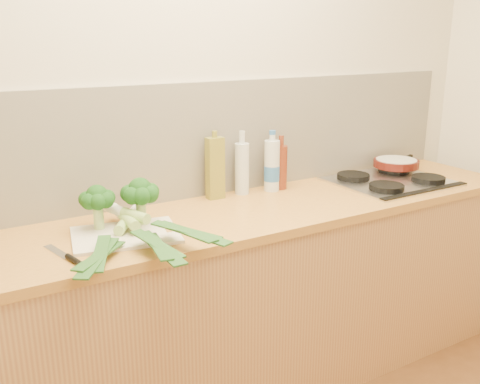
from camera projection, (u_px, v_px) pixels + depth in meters
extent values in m
plane|color=beige|center=(188.00, 113.00, 2.44)|extent=(3.50, 0.00, 3.50)
cube|color=silver|center=(189.00, 142.00, 2.47)|extent=(3.20, 0.02, 0.54)
cube|color=tan|center=(221.00, 312.00, 2.44)|extent=(3.20, 0.60, 0.86)
cube|color=gold|center=(220.00, 219.00, 2.31)|extent=(3.20, 0.62, 0.04)
cube|color=silver|center=(390.00, 181.00, 2.81)|extent=(0.58, 0.50, 0.01)
cube|color=black|center=(425.00, 191.00, 2.62)|extent=(0.58, 0.04, 0.01)
cylinder|color=black|center=(387.00, 187.00, 2.63)|extent=(0.17, 0.17, 0.03)
cylinder|color=black|center=(428.00, 179.00, 2.78)|extent=(0.17, 0.17, 0.03)
cylinder|color=black|center=(353.00, 177.00, 2.83)|extent=(0.17, 0.17, 0.03)
cylinder|color=black|center=(394.00, 169.00, 2.97)|extent=(0.17, 0.17, 0.03)
cube|color=silver|center=(126.00, 235.00, 2.05)|extent=(0.45, 0.37, 0.01)
cylinder|color=#A9CC77|center=(99.00, 219.00, 2.09)|extent=(0.04, 0.04, 0.08)
sphere|color=#11380F|center=(97.00, 196.00, 2.07)|extent=(0.09, 0.09, 0.09)
sphere|color=#11380F|center=(107.00, 198.00, 2.09)|extent=(0.06, 0.06, 0.06)
sphere|color=#11380F|center=(101.00, 196.00, 2.11)|extent=(0.06, 0.06, 0.06)
sphere|color=#11380F|center=(92.00, 197.00, 2.10)|extent=(0.06, 0.06, 0.06)
sphere|color=#11380F|center=(87.00, 199.00, 2.07)|extent=(0.06, 0.06, 0.06)
sphere|color=#11380F|center=(89.00, 202.00, 2.04)|extent=(0.06, 0.06, 0.06)
sphere|color=#11380F|center=(98.00, 202.00, 2.03)|extent=(0.06, 0.06, 0.06)
sphere|color=#11380F|center=(106.00, 200.00, 2.06)|extent=(0.06, 0.06, 0.06)
cylinder|color=#A9CC77|center=(141.00, 213.00, 2.15)|extent=(0.04, 0.04, 0.08)
sphere|color=#11380F|center=(140.00, 189.00, 2.12)|extent=(0.10, 0.10, 0.10)
sphere|color=#11380F|center=(150.00, 192.00, 2.15)|extent=(0.07, 0.07, 0.07)
sphere|color=#11380F|center=(144.00, 190.00, 2.17)|extent=(0.07, 0.07, 0.07)
sphere|color=#11380F|center=(134.00, 191.00, 2.16)|extent=(0.07, 0.07, 0.07)
sphere|color=#11380F|center=(129.00, 193.00, 2.12)|extent=(0.07, 0.07, 0.07)
sphere|color=#11380F|center=(132.00, 196.00, 2.09)|extent=(0.07, 0.07, 0.07)
sphere|color=#11380F|center=(142.00, 196.00, 2.09)|extent=(0.07, 0.07, 0.07)
sphere|color=#11380F|center=(150.00, 194.00, 2.11)|extent=(0.07, 0.07, 0.07)
cylinder|color=white|center=(133.00, 212.00, 2.23)|extent=(0.11, 0.13, 0.04)
cylinder|color=#9BC261|center=(124.00, 224.00, 2.09)|extent=(0.13, 0.16, 0.04)
cube|color=#1B4318|center=(100.00, 255.00, 1.79)|extent=(0.24, 0.25, 0.02)
cube|color=#1B4318|center=(98.00, 257.00, 1.77)|extent=(0.23, 0.31, 0.01)
cube|color=#1B4318|center=(101.00, 253.00, 1.80)|extent=(0.15, 0.28, 0.02)
cylinder|color=white|center=(118.00, 211.00, 2.18)|extent=(0.04, 0.12, 0.04)
cylinder|color=#9BC261|center=(129.00, 221.00, 2.07)|extent=(0.04, 0.15, 0.04)
cube|color=#1B4318|center=(158.00, 246.00, 1.82)|extent=(0.10, 0.30, 0.02)
cube|color=#1B4318|center=(160.00, 247.00, 1.81)|extent=(0.05, 0.34, 0.01)
cube|color=#1B4318|center=(157.00, 244.00, 1.83)|extent=(0.10, 0.28, 0.02)
cylinder|color=white|center=(116.00, 210.00, 2.15)|extent=(0.08, 0.12, 0.04)
cylinder|color=#9BC261|center=(135.00, 216.00, 2.07)|extent=(0.09, 0.14, 0.04)
cube|color=#1B4318|center=(188.00, 232.00, 1.90)|extent=(0.10, 0.30, 0.02)
cube|color=#1B4318|center=(192.00, 233.00, 1.89)|extent=(0.16, 0.34, 0.01)
cube|color=#1B4318|center=(186.00, 231.00, 1.90)|extent=(0.19, 0.26, 0.02)
cube|color=silver|center=(57.00, 252.00, 1.91)|extent=(0.07, 0.16, 0.00)
cylinder|color=black|center=(75.00, 260.00, 1.81)|extent=(0.04, 0.11, 0.02)
cylinder|color=#4F140D|center=(396.00, 163.00, 2.97)|extent=(0.25, 0.25, 0.04)
cylinder|color=beige|center=(396.00, 160.00, 2.97)|extent=(0.22, 0.22, 0.00)
cube|color=black|center=(408.00, 158.00, 3.11)|extent=(0.12, 0.07, 0.02)
cube|color=olive|center=(215.00, 168.00, 2.49)|extent=(0.08, 0.05, 0.29)
cylinder|color=olive|center=(215.00, 134.00, 2.45)|extent=(0.02, 0.02, 0.03)
cylinder|color=silver|center=(242.00, 169.00, 2.58)|extent=(0.07, 0.07, 0.25)
cylinder|color=silver|center=(242.00, 137.00, 2.54)|extent=(0.03, 0.03, 0.06)
cylinder|color=maroon|center=(281.00, 167.00, 2.66)|extent=(0.06, 0.06, 0.22)
cylinder|color=maroon|center=(281.00, 141.00, 2.63)|extent=(0.03, 0.03, 0.05)
cylinder|color=silver|center=(272.00, 166.00, 2.63)|extent=(0.08, 0.08, 0.25)
cylinder|color=silver|center=(272.00, 138.00, 2.59)|extent=(0.03, 0.03, 0.03)
cylinder|color=#326CBD|center=(272.00, 173.00, 2.64)|extent=(0.08, 0.08, 0.08)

